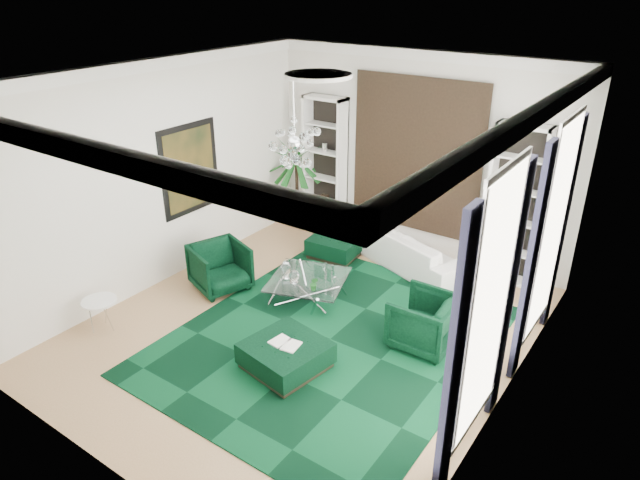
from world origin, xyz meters
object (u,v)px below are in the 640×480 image
Objects in this scene: armchair_right at (424,321)px; palm at (297,171)px; ottoman_front at (286,356)px; armchair_left at (220,267)px; side_table at (102,315)px; coffee_table at (308,289)px; ottoman_side at (336,246)px; sofa at (411,249)px.

palm reaches higher than armchair_right.
armchair_left is at bearing 154.28° from ottoman_front.
armchair_left reaches higher than side_table.
palm reaches higher than side_table.
coffee_table reaches higher than ottoman_side.
armchair_right is 0.75× the size of coffee_table.
coffee_table is 3.25m from side_table.
sofa is at bearing -7.66° from palm.
coffee_table is 2.31× the size of side_table.
palm is at bearing 90.20° from side_table.
coffee_table is at bearing -50.21° from armchair_left.
armchair_right is 4.86m from side_table.
armchair_left is 3.63m from armchair_right.
ottoman_side is at bearing 112.32° from ottoman_front.
coffee_table is 0.50× the size of palm.
coffee_table is (-2.12, 0.05, -0.20)m from armchair_right.
ottoman_front is at bearing -54.78° from palm.
armchair_left is 2.06m from side_table.
palm reaches higher than sofa.
ottoman_side and ottoman_front have the same top height.
sofa reaches higher than coffee_table.
armchair_right is at bearing -31.06° from palm.
sofa is 2.66× the size of ottoman_side.
ottoman_side is (-0.54, 1.66, -0.01)m from coffee_table.
ottoman_side is at bearing 36.70° from sofa.
coffee_table is at bearing 50.15° from side_table.
palm is (-0.02, 4.98, 0.95)m from side_table.
side_table reaches higher than ottoman_side.
ottoman_side is at bearing -27.93° from palm.
ottoman_side is 0.38× the size of palm.
ottoman_front is (-1.31, -1.58, -0.21)m from armchair_right.
side_table is at bearing 76.91° from sofa.
sofa is 3.73m from ottoman_front.
armchair_left is 2.40m from ottoman_side.
ottoman_front is at bearing -95.92° from armchair_left.
ottoman_side is 4.43m from side_table.
sofa is 2.39× the size of ottoman_front.
side_table is (-1.54, -4.16, 0.05)m from ottoman_side.
side_table is (-2.89, -0.86, 0.05)m from ottoman_front.
sofa is at bearing 17.28° from ottoman_side.
armchair_left is at bearing -160.02° from coffee_table.
sofa is 1.46m from ottoman_side.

